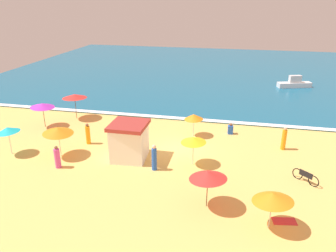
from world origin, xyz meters
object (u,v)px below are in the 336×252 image
at_px(beachgoer_6, 57,158).
at_px(lifeguard_cabana, 129,141).
at_px(beachgoer_0, 284,139).
at_px(small_boat_0, 295,83).
at_px(beachgoer_1, 154,158).
at_px(beach_umbrella_2, 194,117).
at_px(beach_umbrella_6, 193,140).
at_px(beach_umbrella_4, 42,105).
at_px(beach_umbrella_5, 8,130).
at_px(beach_umbrella_1, 75,96).
at_px(parked_bicycle, 305,177).
at_px(beach_umbrella_7, 273,197).
at_px(beachgoer_4, 230,129).
at_px(beach_umbrella_8, 208,175).
at_px(beachgoer_2, 88,134).
at_px(beach_umbrella_3, 58,131).

bearing_deg(beachgoer_6, lifeguard_cabana, 28.91).
bearing_deg(beachgoer_0, small_boat_0, 80.41).
distance_m(beachgoer_0, beachgoer_1, 9.96).
xyz_separation_m(beach_umbrella_2, beachgoer_0, (6.91, -1.12, -0.80)).
distance_m(lifeguard_cabana, beach_umbrella_6, 4.49).
distance_m(lifeguard_cabana, small_boat_0, 26.31).
xyz_separation_m(beach_umbrella_4, beach_umbrella_5, (0.58, -5.32, -0.07)).
xyz_separation_m(beach_umbrella_5, beachgoer_6, (4.35, -1.12, -1.16)).
bearing_deg(beachgoer_1, small_boat_0, 63.62).
relative_size(lifeguard_cabana, beach_umbrella_4, 1.07).
bearing_deg(beach_umbrella_1, beach_umbrella_2, -8.77).
distance_m(beach_umbrella_6, parked_bicycle, 7.26).
bearing_deg(beach_umbrella_7, beachgoer_0, 80.55).
bearing_deg(beachgoer_4, beach_umbrella_1, 177.22).
distance_m(parked_bicycle, beachgoer_4, 8.29).
height_order(beach_umbrella_1, beach_umbrella_7, beach_umbrella_1).
xyz_separation_m(lifeguard_cabana, beach_umbrella_1, (-7.44, 6.64, 0.82)).
bearing_deg(beachgoer_0, beachgoer_1, -149.52).
relative_size(beach_umbrella_8, small_boat_0, 0.68).
height_order(beach_umbrella_2, beach_umbrella_6, beach_umbrella_6).
distance_m(beach_umbrella_8, beachgoer_1, 5.14).
relative_size(beach_umbrella_6, beachgoer_0, 1.34).
bearing_deg(beach_umbrella_6, beach_umbrella_2, 98.03).
bearing_deg(beach_umbrella_5, lifeguard_cabana, 8.05).
relative_size(lifeguard_cabana, beachgoer_1, 1.45).
bearing_deg(beachgoer_1, beach_umbrella_4, 154.49).
distance_m(lifeguard_cabana, beach_umbrella_1, 10.00).
bearing_deg(beach_umbrella_7, beach_umbrella_4, 151.88).
height_order(beach_umbrella_2, beachgoer_2, beach_umbrella_2).
xyz_separation_m(beachgoer_0, beachgoer_6, (-14.92, -6.12, -0.12)).
bearing_deg(beach_umbrella_6, lifeguard_cabana, -179.65).
xyz_separation_m(beach_umbrella_2, beach_umbrella_4, (-12.93, -0.80, 0.31)).
distance_m(beach_umbrella_1, beach_umbrella_4, 3.06).
bearing_deg(beachgoer_0, beach_umbrella_4, 179.07).
xyz_separation_m(beach_umbrella_4, beachgoer_1, (11.26, -5.37, -1.08)).
relative_size(beachgoer_0, beachgoer_4, 1.88).
bearing_deg(beach_umbrella_5, beachgoer_0, 14.54).
distance_m(beach_umbrella_4, beachgoer_1, 12.52).
bearing_deg(beach_umbrella_4, beach_umbrella_7, -28.12).
bearing_deg(beach_umbrella_3, beach_umbrella_1, 108.72).
height_order(beach_umbrella_3, small_boat_0, beach_umbrella_3).
bearing_deg(beachgoer_1, beach_umbrella_5, 179.71).
distance_m(beach_umbrella_4, beachgoer_6, 8.20).
height_order(beach_umbrella_8, parked_bicycle, beach_umbrella_8).
xyz_separation_m(beach_umbrella_2, beachgoer_6, (-8.01, -7.24, -0.92)).
relative_size(beach_umbrella_1, beachgoer_1, 1.63).
bearing_deg(beachgoer_1, beach_umbrella_2, 74.83).
bearing_deg(beach_umbrella_1, beach_umbrella_4, -124.10).
bearing_deg(beach_umbrella_6, beach_umbrella_5, -174.57).
bearing_deg(beach_umbrella_1, beach_umbrella_3, -71.28).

